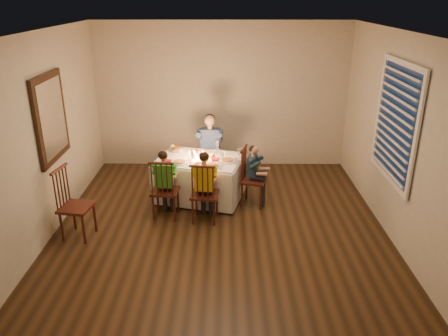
{
  "coord_description": "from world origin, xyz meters",
  "views": [
    {
      "loc": [
        0.07,
        -5.22,
        3.02
      ],
      "look_at": [
        0.05,
        0.15,
        0.86
      ],
      "focal_mm": 35.0,
      "sensor_mm": 36.0,
      "label": 1
    }
  ],
  "objects_px": {
    "chair_end": "(253,204)",
    "child_teal": "(253,204)",
    "child_green": "(167,216)",
    "adult": "(210,181)",
    "chair_extra": "(81,236)",
    "serving_bowl": "(177,150)",
    "chair_near_right": "(205,220)",
    "chair_adult": "(210,181)",
    "dining_table": "(200,170)",
    "child_yellow": "(205,220)",
    "chair_near_left": "(167,216)"
  },
  "relations": [
    {
      "from": "chair_near_left",
      "to": "chair_near_right",
      "type": "distance_m",
      "value": 0.58
    },
    {
      "from": "chair_near_right",
      "to": "child_green",
      "type": "xyz_separation_m",
      "value": [
        -0.57,
        0.11,
        0.0
      ]
    },
    {
      "from": "chair_near_left",
      "to": "chair_extra",
      "type": "bearing_deg",
      "value": 32.0
    },
    {
      "from": "child_green",
      "to": "serving_bowl",
      "type": "xyz_separation_m",
      "value": [
        0.09,
        0.93,
        0.69
      ]
    },
    {
      "from": "adult",
      "to": "child_teal",
      "type": "distance_m",
      "value": 1.1
    },
    {
      "from": "child_yellow",
      "to": "adult",
      "type": "bearing_deg",
      "value": -84.64
    },
    {
      "from": "dining_table",
      "to": "chair_near_left",
      "type": "bearing_deg",
      "value": -112.23
    },
    {
      "from": "dining_table",
      "to": "child_green",
      "type": "relative_size",
      "value": 1.44
    },
    {
      "from": "adult",
      "to": "serving_bowl",
      "type": "distance_m",
      "value": 0.92
    },
    {
      "from": "chair_extra",
      "to": "serving_bowl",
      "type": "relative_size",
      "value": 4.71
    },
    {
      "from": "chair_near_left",
      "to": "chair_extra",
      "type": "distance_m",
      "value": 1.22
    },
    {
      "from": "chair_adult",
      "to": "chair_extra",
      "type": "relative_size",
      "value": 0.93
    },
    {
      "from": "child_yellow",
      "to": "child_teal",
      "type": "bearing_deg",
      "value": -137.57
    },
    {
      "from": "chair_near_left",
      "to": "chair_end",
      "type": "bearing_deg",
      "value": -158.16
    },
    {
      "from": "child_green",
      "to": "serving_bowl",
      "type": "height_order",
      "value": "serving_bowl"
    },
    {
      "from": "dining_table",
      "to": "child_teal",
      "type": "height_order",
      "value": "dining_table"
    },
    {
      "from": "chair_extra",
      "to": "adult",
      "type": "xyz_separation_m",
      "value": [
        1.68,
        1.83,
        0.0
      ]
    },
    {
      "from": "chair_extra",
      "to": "child_green",
      "type": "relative_size",
      "value": 0.96
    },
    {
      "from": "chair_extra",
      "to": "child_yellow",
      "type": "distance_m",
      "value": 1.71
    },
    {
      "from": "chair_adult",
      "to": "serving_bowl",
      "type": "height_order",
      "value": "serving_bowl"
    },
    {
      "from": "chair_near_left",
      "to": "chair_end",
      "type": "distance_m",
      "value": 1.34
    },
    {
      "from": "dining_table",
      "to": "serving_bowl",
      "type": "bearing_deg",
      "value": 153.36
    },
    {
      "from": "chair_near_left",
      "to": "chair_near_right",
      "type": "height_order",
      "value": "same"
    },
    {
      "from": "chair_adult",
      "to": "child_green",
      "type": "relative_size",
      "value": 0.89
    },
    {
      "from": "adult",
      "to": "child_green",
      "type": "bearing_deg",
      "value": -110.66
    },
    {
      "from": "child_teal",
      "to": "chair_near_right",
      "type": "bearing_deg",
      "value": 141.34
    },
    {
      "from": "chair_near_right",
      "to": "chair_end",
      "type": "xyz_separation_m",
      "value": [
        0.71,
        0.52,
        0.0
      ]
    },
    {
      "from": "chair_end",
      "to": "child_teal",
      "type": "distance_m",
      "value": 0.0
    },
    {
      "from": "chair_adult",
      "to": "serving_bowl",
      "type": "relative_size",
      "value": 4.39
    },
    {
      "from": "chair_near_left",
      "to": "child_teal",
      "type": "xyz_separation_m",
      "value": [
        1.28,
        0.4,
        0.0
      ]
    },
    {
      "from": "chair_extra",
      "to": "child_yellow",
      "type": "relative_size",
      "value": 0.94
    },
    {
      "from": "chair_adult",
      "to": "child_teal",
      "type": "height_order",
      "value": "child_teal"
    },
    {
      "from": "adult",
      "to": "chair_extra",
      "type": "bearing_deg",
      "value": -127.9
    },
    {
      "from": "chair_adult",
      "to": "child_green",
      "type": "xyz_separation_m",
      "value": [
        -0.6,
        -1.27,
        0.0
      ]
    },
    {
      "from": "chair_near_right",
      "to": "child_green",
      "type": "height_order",
      "value": "child_green"
    },
    {
      "from": "chair_adult",
      "to": "child_green",
      "type": "distance_m",
      "value": 1.4
    },
    {
      "from": "chair_adult",
      "to": "child_yellow",
      "type": "xyz_separation_m",
      "value": [
        -0.03,
        -1.38,
        0.0
      ]
    },
    {
      "from": "chair_near_left",
      "to": "chair_adult",
      "type": "bearing_deg",
      "value": -110.87
    },
    {
      "from": "chair_end",
      "to": "child_yellow",
      "type": "distance_m",
      "value": 0.88
    },
    {
      "from": "chair_adult",
      "to": "adult",
      "type": "bearing_deg",
      "value": 0.0
    },
    {
      "from": "chair_extra",
      "to": "child_teal",
      "type": "bearing_deg",
      "value": -57.84
    },
    {
      "from": "child_green",
      "to": "adult",
      "type": "bearing_deg",
      "value": -110.87
    },
    {
      "from": "serving_bowl",
      "to": "child_yellow",
      "type": "bearing_deg",
      "value": -65.41
    },
    {
      "from": "chair_near_right",
      "to": "adult",
      "type": "distance_m",
      "value": 1.38
    },
    {
      "from": "chair_end",
      "to": "child_green",
      "type": "height_order",
      "value": "child_green"
    },
    {
      "from": "chair_end",
      "to": "child_teal",
      "type": "xyz_separation_m",
      "value": [
        0.0,
        0.0,
        0.0
      ]
    },
    {
      "from": "dining_table",
      "to": "serving_bowl",
      "type": "relative_size",
      "value": 7.11
    },
    {
      "from": "dining_table",
      "to": "chair_adult",
      "type": "height_order",
      "value": "dining_table"
    },
    {
      "from": "dining_table",
      "to": "adult",
      "type": "bearing_deg",
      "value": 91.74
    },
    {
      "from": "chair_end",
      "to": "chair_adult",
      "type": "bearing_deg",
      "value": 53.91
    }
  ]
}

